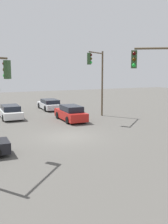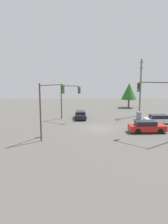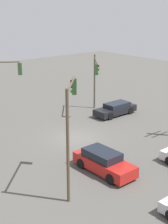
% 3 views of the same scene
% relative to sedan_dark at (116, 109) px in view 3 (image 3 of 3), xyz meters
% --- Properties ---
extents(ground_plane, '(80.00, 80.00, 0.00)m').
position_rel_sedan_dark_xyz_m(ground_plane, '(-7.15, -2.38, -0.63)').
color(ground_plane, '#54514C').
extents(sedan_dark, '(4.74, 1.84, 1.27)m').
position_rel_sedan_dark_xyz_m(sedan_dark, '(0.00, 0.00, 0.00)').
color(sedan_dark, black).
rests_on(sedan_dark, ground_plane).
extents(sedan_red, '(1.90, 4.70, 1.50)m').
position_rel_sedan_dark_xyz_m(sedan_red, '(-9.60, -8.32, 0.09)').
color(sedan_red, red).
rests_on(sedan_red, ground_plane).
extents(traffic_signal_main, '(2.76, 3.27, 5.89)m').
position_rel_sedan_dark_xyz_m(traffic_signal_main, '(-1.04, 1.99, 3.42)').
color(traffic_signal_main, brown).
rests_on(traffic_signal_main, ground_plane).
extents(traffic_signal_aux, '(3.20, 3.28, 6.77)m').
position_rel_sedan_dark_xyz_m(traffic_signal_aux, '(-12.58, -8.50, 4.01)').
color(traffic_signal_aux, brown).
rests_on(traffic_signal_aux, ground_plane).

